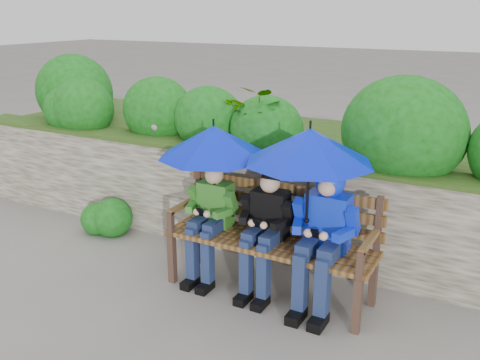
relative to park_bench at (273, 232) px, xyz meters
The scene contains 8 objects.
ground 0.64m from the park_bench, 167.45° to the right, with size 60.00×60.00×0.00m, color slate.
garden_backdrop 1.55m from the park_bench, 103.06° to the left, with size 8.00×2.83×1.86m.
park_bench is the anchor object (origin of this frame).
boy_left 0.59m from the park_bench, behind, with size 0.44×0.51×1.08m.
boy_middle 0.12m from the park_bench, 115.04° to the right, with size 0.45×0.53×1.09m.
boy_right 0.51m from the park_bench, ahead, with size 0.52×0.63×1.18m.
umbrella_left 0.92m from the park_bench, behind, with size 0.97×0.97×0.77m.
umbrella_right 0.90m from the park_bench, 18.50° to the right, with size 1.02×1.02×0.83m.
Camera 1 is at (2.08, -3.76, 2.36)m, focal length 40.00 mm.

